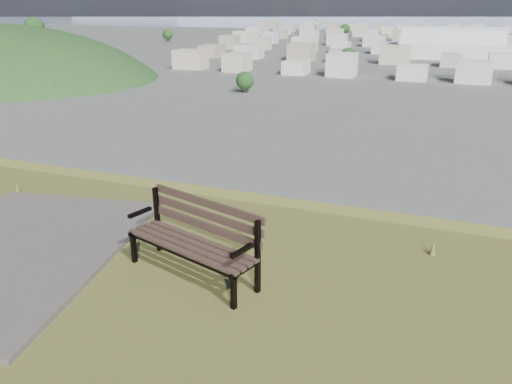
% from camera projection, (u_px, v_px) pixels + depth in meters
% --- Properties ---
extents(park_bench, '(1.68, 0.97, 0.84)m').
position_uv_depth(park_bench, '(196.00, 235.00, 5.47)').
color(park_bench, '#3C2D22').
rests_on(park_bench, hilltop_mesa).
extents(gravel_patch, '(3.07, 3.93, 0.07)m').
position_uv_depth(gravel_patch, '(12.00, 253.00, 6.04)').
color(gravel_patch, '#635E56').
rests_on(gravel_patch, hilltop_mesa).
extents(arena, '(52.24, 25.71, 21.35)m').
position_uv_depth(arena, '(450.00, 49.00, 261.10)').
color(arena, silver).
rests_on(arena, ground).
extents(city_blocks, '(395.00, 361.00, 7.00)m').
position_uv_depth(city_blocks, '(452.00, 39.00, 355.89)').
color(city_blocks, beige).
rests_on(city_blocks, ground).
extents(city_trees, '(406.52, 387.20, 9.98)m').
position_uv_depth(city_trees, '(403.00, 43.00, 298.40)').
color(city_trees, '#35251A').
rests_on(city_trees, ground).
extents(bay_water, '(2400.00, 700.00, 0.12)m').
position_uv_depth(bay_water, '(456.00, 21.00, 798.23)').
color(bay_water, '#9BA9C5').
rests_on(bay_water, ground).
extents(far_hills, '(2050.00, 340.00, 60.00)m').
position_uv_depth(far_hills, '(433.00, 3.00, 1248.30)').
color(far_hills, '#868CA6').
rests_on(far_hills, ground).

